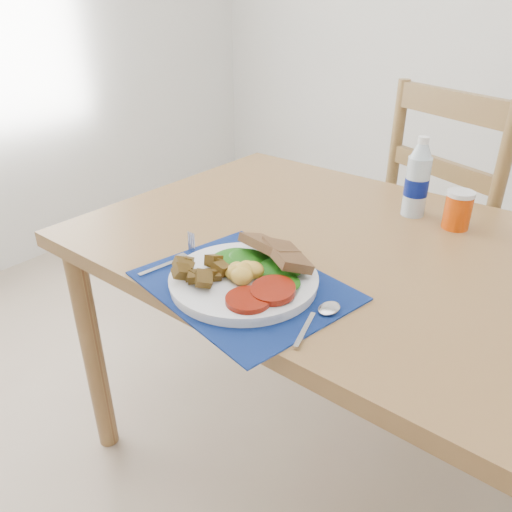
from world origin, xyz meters
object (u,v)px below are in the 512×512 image
(juice_glass, at_px, (458,211))
(water_bottle, at_px, (417,182))
(chair_far, at_px, (459,211))
(breakfast_plate, at_px, (240,276))

(juice_glass, bearing_deg, water_bottle, 173.84)
(chair_far, relative_size, breakfast_plate, 4.19)
(chair_far, xyz_separation_m, water_bottle, (-0.01, -0.42, 0.22))
(breakfast_plate, distance_m, water_bottle, 0.59)
(water_bottle, bearing_deg, juice_glass, -6.16)
(breakfast_plate, distance_m, juice_glass, 0.61)
(chair_far, relative_size, water_bottle, 5.90)
(breakfast_plate, bearing_deg, juice_glass, 83.64)
(water_bottle, bearing_deg, chair_far, 89.07)
(chair_far, bearing_deg, breakfast_plate, 103.82)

